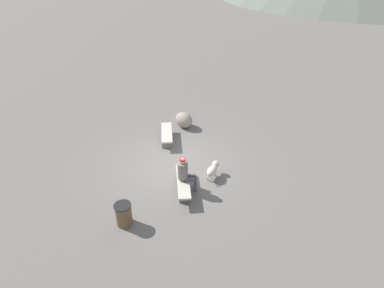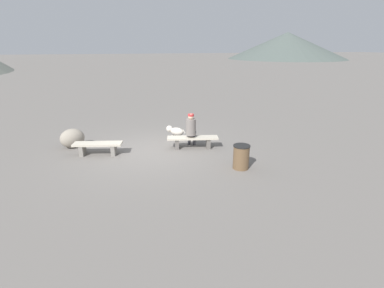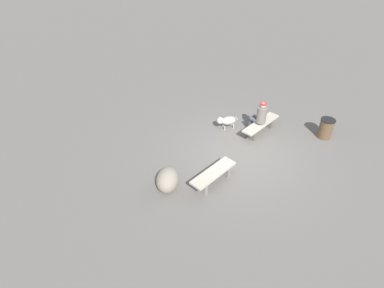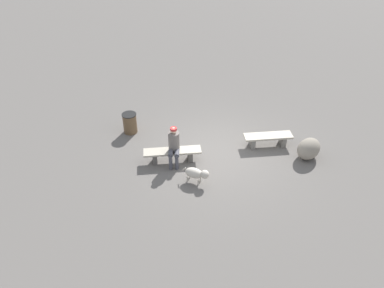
{
  "view_description": "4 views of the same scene",
  "coord_description": "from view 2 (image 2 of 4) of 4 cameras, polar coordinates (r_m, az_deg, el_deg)",
  "views": [
    {
      "loc": [
        9.9,
        -1.99,
        7.35
      ],
      "look_at": [
        -0.53,
        0.87,
        0.44
      ],
      "focal_mm": 30.65,
      "sensor_mm": 36.0,
      "label": 1
    },
    {
      "loc": [
        -0.73,
        -9.58,
        3.61
      ],
      "look_at": [
        1.35,
        -0.77,
        0.44
      ],
      "focal_mm": 26.9,
      "sensor_mm": 36.0,
      "label": 2
    },
    {
      "loc": [
        -7.69,
        -3.04,
        6.4
      ],
      "look_at": [
        -1.04,
        1.33,
        0.52
      ],
      "focal_mm": 28.36,
      "sensor_mm": 36.0,
      "label": 3
    },
    {
      "loc": [
        3.72,
        9.23,
        7.54
      ],
      "look_at": [
        0.89,
        -0.06,
        0.5
      ],
      "focal_mm": 35.03,
      "sensor_mm": 36.0,
      "label": 4
    }
  ],
  "objects": [
    {
      "name": "seated_person",
      "position": [
        10.33,
        -0.18,
        3.14
      ],
      "size": [
        0.46,
        0.65,
        1.28
      ],
      "rotation": [
        0.0,
        0.0,
        -0.31
      ],
      "color": "slate",
      "rests_on": "ground"
    },
    {
      "name": "boulder",
      "position": [
        11.33,
        -22.63,
        1.07
      ],
      "size": [
        1.06,
        0.96,
        0.7
      ],
      "primitive_type": "ellipsoid",
      "rotation": [
        0.0,
        0.0,
        3.59
      ],
      "color": "gray",
      "rests_on": "ground"
    },
    {
      "name": "dog",
      "position": [
        11.4,
        -3.36,
        2.61
      ],
      "size": [
        0.71,
        0.66,
        0.52
      ],
      "rotation": [
        0.0,
        0.0,
        2.44
      ],
      "color": "beige",
      "rests_on": "ground"
    },
    {
      "name": "bench_left",
      "position": [
        10.29,
        -18.16,
        -0.47
      ],
      "size": [
        1.67,
        0.73,
        0.43
      ],
      "rotation": [
        0.0,
        0.0,
        -0.19
      ],
      "color": "gray",
      "rests_on": "ground"
    },
    {
      "name": "distant_peak_3",
      "position": [
        78.1,
        18.26,
        18.05
      ],
      "size": [
        28.41,
        28.41,
        6.23
      ],
      "primitive_type": "cone",
      "color": "#4C5651",
      "rests_on": "ground"
    },
    {
      "name": "ground",
      "position": [
        10.28,
        -8.35,
        -1.64
      ],
      "size": [
        210.0,
        210.0,
        0.06
      ],
      "primitive_type": "cube",
      "color": "slate"
    },
    {
      "name": "trash_bin",
      "position": [
        8.81,
        9.72,
        -2.52
      ],
      "size": [
        0.51,
        0.51,
        0.74
      ],
      "color": "brown",
      "rests_on": "ground"
    },
    {
      "name": "bench_right",
      "position": [
        10.38,
        0.13,
        0.78
      ],
      "size": [
        1.87,
        0.74,
        0.43
      ],
      "rotation": [
        0.0,
        0.0,
        -0.19
      ],
      "color": "#605B56",
      "rests_on": "ground"
    }
  ]
}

